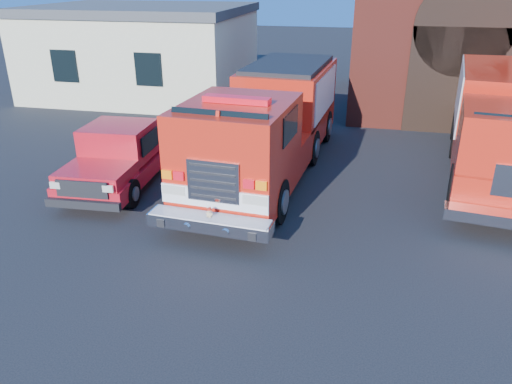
% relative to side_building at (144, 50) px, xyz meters
% --- Properties ---
extents(ground, '(100.00, 100.00, 0.00)m').
position_rel_side_building_xyz_m(ground, '(9.00, -13.00, -2.20)').
color(ground, black).
rests_on(ground, ground).
extents(parking_stripe_mid, '(0.12, 3.00, 0.01)m').
position_rel_side_building_xyz_m(parking_stripe_mid, '(15.50, -9.00, -2.20)').
color(parking_stripe_mid, yellow).
rests_on(parking_stripe_mid, ground).
extents(parking_stripe_far, '(0.12, 3.00, 0.01)m').
position_rel_side_building_xyz_m(parking_stripe_far, '(15.50, -6.00, -2.20)').
color(parking_stripe_far, yellow).
rests_on(parking_stripe_far, ground).
extents(side_building, '(10.20, 8.20, 4.35)m').
position_rel_side_building_xyz_m(side_building, '(0.00, 0.00, 0.00)').
color(side_building, beige).
rests_on(side_building, ground).
extents(fire_engine, '(3.50, 10.11, 3.06)m').
position_rel_side_building_xyz_m(fire_engine, '(8.40, -9.62, -0.62)').
color(fire_engine, black).
rests_on(fire_engine, ground).
extents(pickup_truck, '(2.27, 5.63, 1.81)m').
position_rel_side_building_xyz_m(pickup_truck, '(4.33, -11.27, -1.35)').
color(pickup_truck, black).
rests_on(pickup_truck, ground).
extents(secondary_truck, '(4.16, 9.68, 3.04)m').
position_rel_side_building_xyz_m(secondary_truck, '(15.43, -8.19, -0.55)').
color(secondary_truck, black).
rests_on(secondary_truck, ground).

